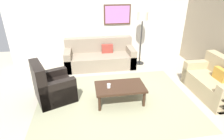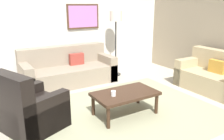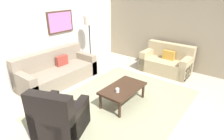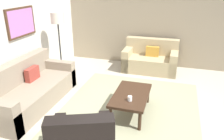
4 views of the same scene
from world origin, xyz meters
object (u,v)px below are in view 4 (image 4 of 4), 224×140
(couch_main, at_px, (27,90))
(framed_artwork, at_px, (21,22))
(couch_loveseat, at_px, (150,60))
(cup, at_px, (130,98))
(coffee_table, at_px, (131,96))
(lamp_standing, at_px, (58,25))

(couch_main, relative_size, framed_artwork, 2.50)
(couch_loveseat, distance_m, cup, 2.63)
(couch_main, xyz_separation_m, coffee_table, (0.25, -2.13, 0.06))
(coffee_table, distance_m, cup, 0.28)
(couch_loveseat, relative_size, coffee_table, 1.35)
(cup, distance_m, framed_artwork, 2.89)
(couch_main, height_order, lamp_standing, lamp_standing)
(cup, bearing_deg, lamp_standing, 57.14)
(cup, height_order, lamp_standing, lamp_standing)
(lamp_standing, bearing_deg, cup, -122.86)
(couch_loveseat, relative_size, cup, 16.61)
(framed_artwork, bearing_deg, lamp_standing, -34.70)
(coffee_table, distance_m, framed_artwork, 2.85)
(coffee_table, xyz_separation_m, cup, (-0.26, -0.03, 0.10))
(cup, relative_size, framed_artwork, 0.10)
(cup, bearing_deg, coffee_table, 6.46)
(couch_main, relative_size, cup, 24.54)
(couch_main, relative_size, couch_loveseat, 1.48)
(couch_loveseat, distance_m, framed_artwork, 3.51)
(cup, height_order, framed_artwork, framed_artwork)
(couch_loveseat, bearing_deg, framed_artwork, 127.04)
(couch_main, height_order, cup, couch_main)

